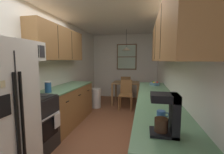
# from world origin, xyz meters

# --- Properties ---
(ground_plane) EXTENTS (12.00, 12.00, 0.00)m
(ground_plane) POSITION_xyz_m (0.00, 1.00, 0.00)
(ground_plane) COLOR brown
(wall_left) EXTENTS (0.10, 9.00, 2.55)m
(wall_left) POSITION_xyz_m (-1.35, 1.00, 1.27)
(wall_left) COLOR white
(wall_left) RESTS_ON ground
(wall_right) EXTENTS (0.10, 9.00, 2.55)m
(wall_right) POSITION_xyz_m (1.35, 1.00, 1.27)
(wall_right) COLOR white
(wall_right) RESTS_ON ground
(wall_back) EXTENTS (4.40, 0.10, 2.55)m
(wall_back) POSITION_xyz_m (0.00, 3.65, 1.27)
(wall_back) COLOR white
(wall_back) RESTS_ON ground
(ceiling_slab) EXTENTS (4.40, 9.00, 0.08)m
(ceiling_slab) POSITION_xyz_m (0.00, 1.00, 2.59)
(ceiling_slab) COLOR white
(stove_range) EXTENTS (0.66, 0.58, 1.10)m
(stove_range) POSITION_xyz_m (-0.99, -0.49, 0.47)
(stove_range) COLOR black
(stove_range) RESTS_ON ground
(microwave_over_range) EXTENTS (0.39, 0.63, 0.32)m
(microwave_over_range) POSITION_xyz_m (-1.11, -0.49, 1.66)
(microwave_over_range) COLOR white
(counter_left) EXTENTS (0.64, 1.79, 0.90)m
(counter_left) POSITION_xyz_m (-1.00, 0.70, 0.45)
(counter_left) COLOR olive
(counter_left) RESTS_ON ground
(upper_cabinets_left) EXTENTS (0.33, 1.87, 0.74)m
(upper_cabinets_left) POSITION_xyz_m (-1.14, 0.65, 1.89)
(upper_cabinets_left) COLOR olive
(counter_right) EXTENTS (0.64, 3.40, 0.90)m
(counter_right) POSITION_xyz_m (1.00, 0.06, 0.45)
(counter_right) COLOR olive
(counter_right) RESTS_ON ground
(upper_cabinets_right) EXTENTS (0.33, 3.08, 0.75)m
(upper_cabinets_right) POSITION_xyz_m (1.14, 0.01, 1.88)
(upper_cabinets_right) COLOR olive
(dining_table) EXTENTS (0.89, 0.75, 0.76)m
(dining_table) POSITION_xyz_m (0.18, 2.65, 0.63)
(dining_table) COLOR olive
(dining_table) RESTS_ON ground
(dining_chair_near) EXTENTS (0.40, 0.40, 0.90)m
(dining_chair_near) POSITION_xyz_m (0.25, 2.07, 0.50)
(dining_chair_near) COLOR olive
(dining_chair_near) RESTS_ON ground
(dining_chair_far) EXTENTS (0.41, 0.41, 0.90)m
(dining_chair_far) POSITION_xyz_m (0.11, 3.23, 0.50)
(dining_chair_far) COLOR olive
(dining_chair_far) RESTS_ON ground
(pendant_light) EXTENTS (0.30, 0.30, 0.70)m
(pendant_light) POSITION_xyz_m (0.18, 2.65, 1.90)
(pendant_light) COLOR black
(back_window) EXTENTS (0.79, 0.05, 1.02)m
(back_window) POSITION_xyz_m (0.09, 3.58, 1.65)
(back_window) COLOR brown
(trash_bin) EXTENTS (0.29, 0.29, 0.62)m
(trash_bin) POSITION_xyz_m (-0.70, 2.00, 0.31)
(trash_bin) COLOR white
(trash_bin) RESTS_ON ground
(storage_canister) EXTENTS (0.12, 0.12, 0.21)m
(storage_canister) POSITION_xyz_m (-1.00, -0.04, 1.01)
(storage_canister) COLOR #265999
(storage_canister) RESTS_ON counter_left
(dish_towel) EXTENTS (0.02, 0.16, 0.24)m
(dish_towel) POSITION_xyz_m (-0.64, -0.34, 0.50)
(dish_towel) COLOR white
(coffee_maker) EXTENTS (0.22, 0.18, 0.34)m
(coffee_maker) POSITION_xyz_m (0.98, -1.32, 1.08)
(coffee_maker) COLOR black
(coffee_maker) RESTS_ON counter_right
(mug_by_coffeemaker) EXTENTS (0.13, 0.09, 0.09)m
(mug_by_coffeemaker) POSITION_xyz_m (0.96, -0.98, 0.94)
(mug_by_coffeemaker) COLOR #335999
(mug_by_coffeemaker) RESTS_ON counter_right
(fruit_bowl) EXTENTS (0.25, 0.25, 0.09)m
(fruit_bowl) POSITION_xyz_m (1.05, 1.31, 0.94)
(fruit_bowl) COLOR #597F9E
(fruit_bowl) RESTS_ON counter_right
(table_serving_bowl) EXTENTS (0.18, 0.18, 0.06)m
(table_serving_bowl) POSITION_xyz_m (0.21, 2.65, 0.79)
(table_serving_bowl) COLOR #4C7299
(table_serving_bowl) RESTS_ON dining_table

